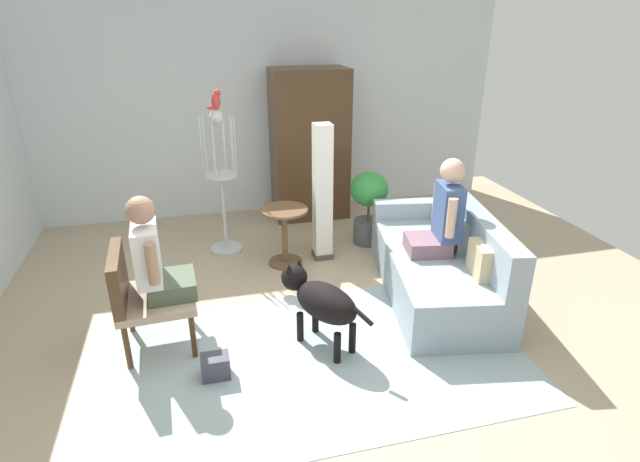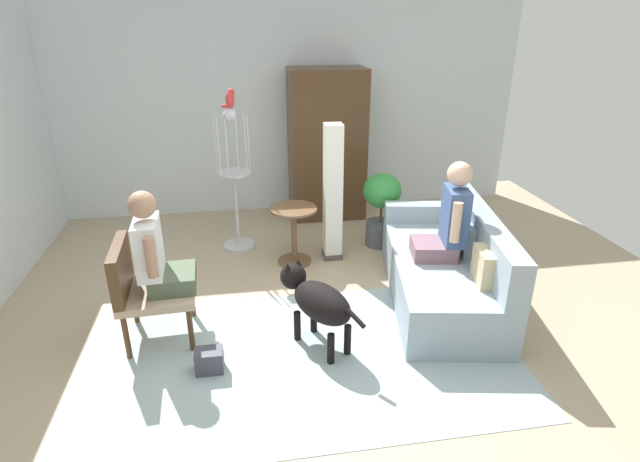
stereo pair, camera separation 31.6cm
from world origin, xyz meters
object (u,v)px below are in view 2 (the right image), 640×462
at_px(parrot, 230,99).
at_px(column_lamp, 333,195).
at_px(dog, 317,300).
at_px(armoire_cabinet, 327,145).
at_px(couch, 446,268).
at_px(armchair, 142,284).
at_px(handbag, 209,361).
at_px(round_end_table, 294,231).
at_px(potted_plant, 381,204).
at_px(person_on_couch, 449,219).
at_px(person_on_armchair, 156,251).
at_px(bird_cage_stand, 235,186).

distance_m(parrot, column_lamp, 1.43).
distance_m(dog, armoire_cabinet, 2.90).
relative_size(couch, dog, 2.50).
xyz_separation_m(armchair, handbag, (0.50, -0.51, -0.41)).
height_order(dog, parrot, parrot).
relative_size(round_end_table, column_lamp, 0.43).
xyz_separation_m(potted_plant, handbag, (-1.85, -1.97, -0.40)).
height_order(couch, potted_plant, potted_plant).
relative_size(dog, handbag, 3.95).
distance_m(couch, dog, 1.39).
xyz_separation_m(person_on_couch, armoire_cabinet, (-0.67, 2.30, 0.13)).
xyz_separation_m(armchair, person_on_couch, (2.59, 0.19, 0.30)).
bearing_deg(handbag, round_end_table, 63.67).
distance_m(armchair, handbag, 0.83).
height_order(parrot, potted_plant, parrot).
relative_size(round_end_table, handbag, 3.05).
xyz_separation_m(couch, round_end_table, (-1.29, 0.95, 0.06)).
distance_m(couch, person_on_couch, 0.50).
height_order(couch, armoire_cabinet, armoire_cabinet).
distance_m(column_lamp, armoire_cabinet, 1.30).
height_order(person_on_couch, potted_plant, person_on_couch).
relative_size(person_on_couch, person_on_armchair, 1.07).
height_order(bird_cage_stand, column_lamp, bird_cage_stand).
bearing_deg(person_on_couch, armchair, -175.78).
relative_size(dog, parrot, 4.01).
relative_size(armchair, armoire_cabinet, 0.45).
bearing_deg(person_on_couch, round_end_table, 142.32).
relative_size(bird_cage_stand, potted_plant, 1.85).
bearing_deg(person_on_armchair, column_lamp, 36.89).
relative_size(potted_plant, handbag, 4.13).
distance_m(person_on_couch, bird_cage_stand, 2.35).
distance_m(person_on_couch, dog, 1.40).
relative_size(person_on_armchair, column_lamp, 0.56).
bearing_deg(person_on_armchair, round_end_table, 43.99).
height_order(round_end_table, parrot, parrot).
bearing_deg(bird_cage_stand, column_lamp, -23.61).
distance_m(dog, parrot, 2.40).
relative_size(parrot, handbag, 0.98).
xyz_separation_m(armchair, column_lamp, (1.75, 1.22, 0.22)).
xyz_separation_m(armchair, dog, (1.35, -0.31, -0.10)).
bearing_deg(person_on_armchair, parrot, 69.22).
height_order(couch, person_on_armchair, person_on_armchair).
height_order(couch, parrot, parrot).
bearing_deg(dog, person_on_couch, 21.76).
bearing_deg(bird_cage_stand, potted_plant, -7.18).
relative_size(potted_plant, armoire_cabinet, 0.45).
bearing_deg(bird_cage_stand, armoire_cabinet, 35.77).
xyz_separation_m(person_on_couch, parrot, (-1.83, 1.47, 0.85)).
xyz_separation_m(potted_plant, armoire_cabinet, (-0.44, 1.04, 0.44)).
bearing_deg(person_on_couch, potted_plant, 100.59).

